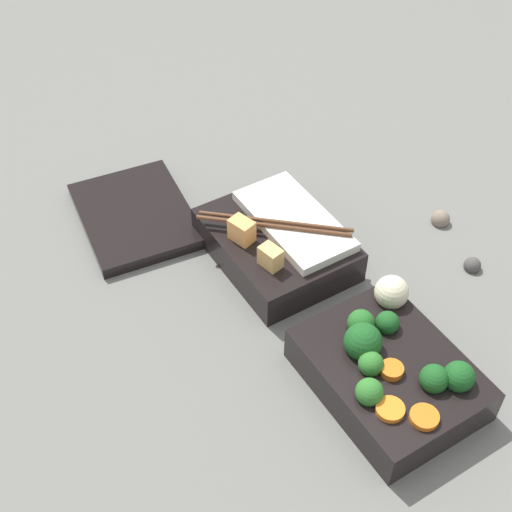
{
  "coord_description": "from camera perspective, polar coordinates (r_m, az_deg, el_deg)",
  "views": [
    {
      "loc": [
        -0.42,
        0.36,
        0.65
      ],
      "look_at": [
        0.09,
        0.04,
        0.04
      ],
      "focal_mm": 50.0,
      "sensor_mm": 36.0,
      "label": 1
    }
  ],
  "objects": [
    {
      "name": "bento_lid",
      "position": [
        0.97,
        -9.63,
        3.24
      ],
      "size": [
        0.2,
        0.16,
        0.02
      ],
      "primitive_type": "cube",
      "rotation": [
        0.0,
        0.0,
        -0.13
      ],
      "color": "black",
      "rests_on": "ground_plane"
    },
    {
      "name": "bento_tray_rice",
      "position": [
        0.89,
        1.55,
        1.09
      ],
      "size": [
        0.19,
        0.15,
        0.07
      ],
      "color": "black",
      "rests_on": "ground_plane"
    },
    {
      "name": "bento_tray_vegetable",
      "position": [
        0.78,
        10.56,
        -8.8
      ],
      "size": [
        0.19,
        0.15,
        0.08
      ],
      "color": "black",
      "rests_on": "ground_plane"
    },
    {
      "name": "pebble_0",
      "position": [
        0.99,
        14.54,
        2.87
      ],
      "size": [
        0.02,
        0.02,
        0.02
      ],
      "primitive_type": "sphere",
      "color": "#7A6B5B",
      "rests_on": "ground_plane"
    },
    {
      "name": "ground_plane",
      "position": [
        0.85,
        5.92,
        -4.9
      ],
      "size": [
        3.0,
        3.0,
        0.0
      ],
      "primitive_type": "plane",
      "color": "slate"
    },
    {
      "name": "pebble_2",
      "position": [
        0.93,
        16.91,
        -0.72
      ],
      "size": [
        0.02,
        0.02,
        0.02
      ],
      "primitive_type": "sphere",
      "color": "#474442",
      "rests_on": "ground_plane"
    }
  ]
}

